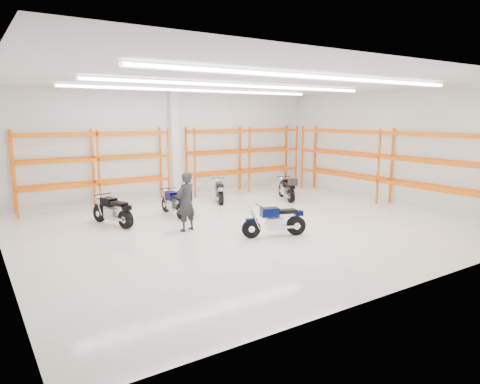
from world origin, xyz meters
TOP-DOWN VIEW (x-y plane):
  - ground at (0.00, 0.00)m, footprint 14.00×14.00m
  - room_shell at (0.00, 0.03)m, footprint 14.02×12.02m
  - motorcycle_main at (-0.13, -1.52)m, footprint 1.87×0.87m
  - motorcycle_back_a at (-3.74, 2.31)m, footprint 0.86×1.92m
  - motorcycle_back_b at (-1.54, 2.44)m, footprint 0.62×1.94m
  - motorcycle_back_c at (1.01, 3.78)m, footprint 0.93×1.79m
  - motorcycle_back_d at (3.59, 2.56)m, footprint 0.98×1.90m
  - standing_man at (-2.06, 0.48)m, footprint 0.76×0.61m
  - structural_column at (0.00, 5.82)m, footprint 0.32×0.32m
  - pallet_racking_back_left at (-3.40, 5.48)m, footprint 5.67×0.87m
  - pallet_racking_back_right at (3.40, 5.48)m, footprint 5.67×0.87m
  - pallet_racking_side at (6.48, 0.00)m, footprint 0.87×9.07m

SIDE VIEW (x-z plane):
  - ground at x=0.00m, z-range 0.00..0.00m
  - motorcycle_back_c at x=1.01m, z-range -0.03..0.90m
  - motorcycle_main at x=-0.13m, z-range -0.03..0.92m
  - motorcycle_back_a at x=-3.74m, z-range -0.03..0.94m
  - motorcycle_back_b at x=-1.54m, z-range -0.02..0.98m
  - motorcycle_back_d at x=3.59m, z-range -0.02..0.99m
  - standing_man at x=-2.06m, z-range 0.00..1.81m
  - pallet_racking_back_left at x=-3.40m, z-range 0.29..3.29m
  - pallet_racking_back_right at x=3.40m, z-range 0.29..3.29m
  - pallet_racking_side at x=6.48m, z-range 0.31..3.31m
  - structural_column at x=0.00m, z-range 0.00..4.50m
  - room_shell at x=0.00m, z-range 1.03..5.54m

